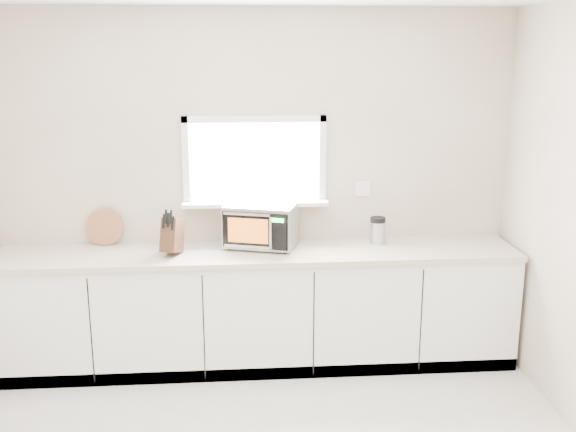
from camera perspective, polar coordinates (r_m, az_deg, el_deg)
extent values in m
cube|color=beige|center=(5.26, -2.82, 2.54)|extent=(4.00, 0.02, 2.70)
cube|color=white|center=(5.21, -2.84, 4.67)|extent=(1.00, 0.02, 0.60)
cube|color=white|center=(5.20, -2.77, 1.07)|extent=(1.12, 0.16, 0.03)
cube|color=white|center=(5.15, -2.88, 8.21)|extent=(1.10, 0.04, 0.05)
cube|color=white|center=(5.25, -2.79, 1.14)|extent=(1.10, 0.04, 0.05)
cube|color=white|center=(5.20, -8.64, 4.52)|extent=(0.05, 0.04, 0.70)
cube|color=white|center=(5.23, 2.94, 4.71)|extent=(0.05, 0.04, 0.70)
cube|color=white|center=(5.35, 6.34, 2.34)|extent=(0.12, 0.01, 0.12)
cube|color=white|center=(5.23, -2.59, -7.94)|extent=(3.92, 0.60, 0.88)
cube|color=beige|center=(5.07, -2.64, -3.15)|extent=(3.92, 0.64, 0.04)
cylinder|color=black|center=(5.10, -5.01, -2.76)|extent=(0.02, 0.02, 0.02)
cylinder|color=black|center=(5.38, -4.02, -1.82)|extent=(0.02, 0.02, 0.02)
cylinder|color=black|center=(4.99, -0.24, -3.08)|extent=(0.02, 0.02, 0.02)
cylinder|color=black|center=(5.28, 0.51, -2.11)|extent=(0.02, 0.02, 0.02)
cube|color=#A8AAAF|center=(5.14, -2.22, -0.69)|extent=(0.61, 0.53, 0.31)
cube|color=black|center=(4.95, -2.82, -1.27)|extent=(0.48, 0.16, 0.27)
cube|color=orange|center=(4.96, -3.41, -1.26)|extent=(0.29, 0.09, 0.19)
cylinder|color=silver|center=(4.90, -1.49, -1.43)|extent=(0.02, 0.02, 0.24)
cube|color=black|center=(4.91, -0.85, -1.40)|extent=(0.12, 0.04, 0.27)
cube|color=#19FF33|center=(4.88, -0.87, -0.37)|extent=(0.08, 0.03, 0.03)
cube|color=silver|center=(5.10, -2.24, 1.04)|extent=(0.61, 0.53, 0.01)
cube|color=#3F2416|center=(5.00, -9.76, -1.60)|extent=(0.18, 0.27, 0.29)
cube|color=black|center=(4.94, -10.44, -0.43)|extent=(0.03, 0.05, 0.11)
cube|color=black|center=(4.92, -10.08, -0.32)|extent=(0.03, 0.05, 0.11)
cube|color=black|center=(4.91, -9.70, -0.60)|extent=(0.03, 0.05, 0.11)
cube|color=black|center=(4.92, -10.28, -0.05)|extent=(0.03, 0.05, 0.11)
cube|color=black|center=(4.90, -9.85, -0.08)|extent=(0.03, 0.05, 0.11)
cylinder|color=olive|center=(5.36, -15.25, -0.90)|extent=(0.28, 0.07, 0.28)
cylinder|color=#A8AAAF|center=(5.27, 7.58, -1.40)|extent=(0.13, 0.13, 0.17)
cylinder|color=black|center=(5.24, 7.62, -0.29)|extent=(0.12, 0.12, 0.04)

